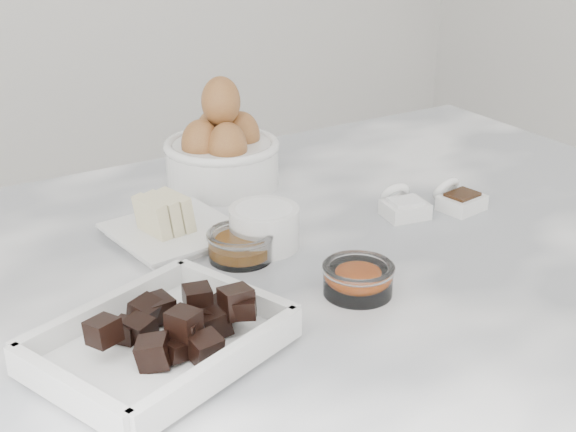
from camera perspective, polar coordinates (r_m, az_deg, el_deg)
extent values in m
cube|color=white|center=(0.91, -0.09, -4.37)|extent=(1.20, 0.80, 0.04)
cube|color=white|center=(0.74, -9.01, -9.52)|extent=(0.24, 0.21, 0.01)
cube|color=white|center=(0.96, -8.05, -1.34)|extent=(0.14, 0.14, 0.01)
cube|color=white|center=(0.96, -8.07, -0.96)|extent=(0.15, 0.15, 0.00)
cylinder|color=white|center=(0.93, -1.70, -0.83)|extent=(0.08, 0.08, 0.05)
cylinder|color=white|center=(0.92, -1.71, 0.27)|extent=(0.07, 0.07, 0.01)
cylinder|color=white|center=(1.11, -4.69, 3.66)|extent=(0.15, 0.15, 0.06)
torus|color=white|center=(1.10, -4.74, 5.04)|extent=(0.16, 0.16, 0.01)
ellipsoid|color=olive|center=(1.12, -3.41, 5.75)|extent=(0.05, 0.05, 0.07)
ellipsoid|color=olive|center=(1.08, -6.18, 5.06)|extent=(0.05, 0.05, 0.07)
ellipsoid|color=olive|center=(1.13, -5.32, 5.85)|extent=(0.05, 0.05, 0.07)
ellipsoid|color=olive|center=(1.07, -4.24, 4.90)|extent=(0.05, 0.05, 0.07)
ellipsoid|color=olive|center=(1.09, -4.80, 8.11)|extent=(0.05, 0.05, 0.07)
cylinder|color=white|center=(0.90, -3.40, -2.15)|extent=(0.07, 0.07, 0.03)
torus|color=white|center=(0.90, -3.42, -1.33)|extent=(0.08, 0.08, 0.01)
cylinder|color=#C86C0E|center=(0.91, -3.39, -2.44)|extent=(0.06, 0.06, 0.01)
cylinder|color=white|center=(0.83, 5.00, -4.56)|extent=(0.07, 0.07, 0.03)
torus|color=white|center=(0.83, 5.03, -3.70)|extent=(0.08, 0.08, 0.01)
ellipsoid|color=#E34706|center=(0.83, 5.00, -4.50)|extent=(0.05, 0.05, 0.02)
cube|color=white|center=(1.06, 12.25, 0.92)|extent=(0.06, 0.05, 0.02)
cube|color=black|center=(1.05, 12.30, 1.52)|extent=(0.04, 0.04, 0.00)
torus|color=white|center=(1.07, 11.17, 1.94)|extent=(0.04, 0.04, 0.04)
cube|color=white|center=(1.02, 8.33, 0.46)|extent=(0.06, 0.05, 0.02)
cube|color=white|center=(1.02, 8.37, 1.06)|extent=(0.04, 0.04, 0.00)
torus|color=white|center=(1.04, 7.63, 1.60)|extent=(0.04, 0.04, 0.04)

